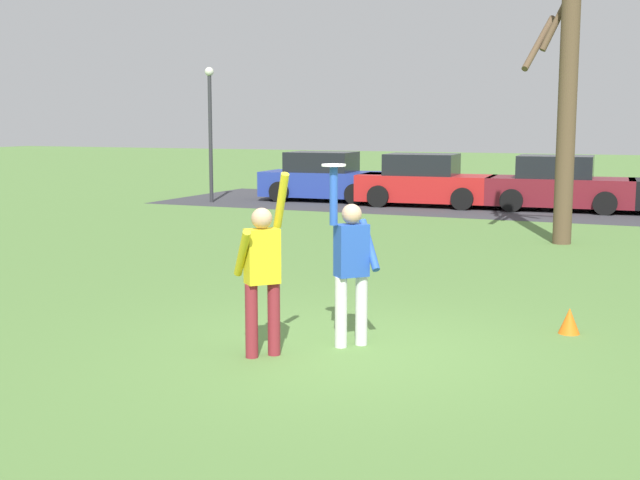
% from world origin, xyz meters
% --- Properties ---
extents(ground_plane, '(120.00, 120.00, 0.00)m').
position_xyz_m(ground_plane, '(0.00, 0.00, 0.00)').
color(ground_plane, '#567F3D').
extents(person_catcher, '(0.55, 0.56, 2.08)m').
position_xyz_m(person_catcher, '(-0.04, 0.14, 0.98)').
color(person_catcher, silver).
rests_on(person_catcher, ground_plane).
extents(person_defender, '(0.65, 0.66, 2.05)m').
position_xyz_m(person_defender, '(-0.77, -0.64, 0.98)').
color(person_defender, maroon).
rests_on(person_defender, ground_plane).
extents(frisbee_disc, '(0.27, 0.27, 0.02)m').
position_xyz_m(frisbee_disc, '(-0.19, -0.02, 2.09)').
color(frisbee_disc, white).
rests_on(frisbee_disc, person_catcher).
extents(parked_car_blue, '(4.22, 2.26, 1.59)m').
position_xyz_m(parked_car_blue, '(-7.32, 16.36, 0.73)').
color(parked_car_blue, '#233893').
rests_on(parked_car_blue, ground_plane).
extents(parked_car_red, '(4.22, 2.26, 1.59)m').
position_xyz_m(parked_car_red, '(-3.86, 16.10, 0.73)').
color(parked_car_red, red).
rests_on(parked_car_red, ground_plane).
extents(parked_car_maroon, '(4.22, 2.26, 1.59)m').
position_xyz_m(parked_car_maroon, '(0.08, 16.37, 0.73)').
color(parked_car_maroon, maroon).
rests_on(parked_car_maroon, ground_plane).
extents(parking_strip, '(28.31, 6.40, 0.01)m').
position_xyz_m(parking_strip, '(1.93, 16.46, 0.00)').
color(parking_strip, '#38383D').
rests_on(parking_strip, ground_plane).
extents(bare_tree_tall, '(2.13, 2.11, 7.18)m').
position_xyz_m(bare_tree_tall, '(1.09, 9.49, 3.58)').
color(bare_tree_tall, brown).
rests_on(bare_tree_tall, ground_plane).
extents(lamppost_by_lot, '(0.28, 0.28, 4.26)m').
position_xyz_m(lamppost_by_lot, '(-10.46, 14.46, 2.59)').
color(lamppost_by_lot, '#2D2D33').
rests_on(lamppost_by_lot, ground_plane).
extents(field_cone_orange, '(0.26, 0.26, 0.32)m').
position_xyz_m(field_cone_orange, '(2.20, 1.73, 0.16)').
color(field_cone_orange, orange).
rests_on(field_cone_orange, ground_plane).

